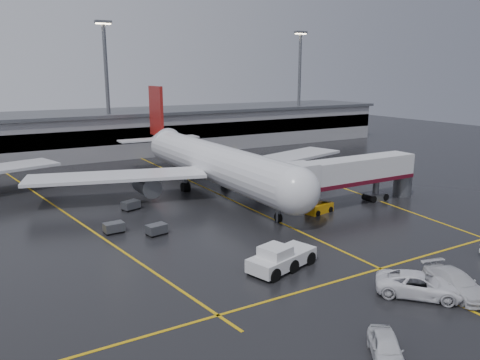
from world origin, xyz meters
TOP-DOWN VIEW (x-y plane):
  - ground at (0.00, 0.00)m, footprint 220.00×220.00m
  - apron_line_centre at (0.00, 0.00)m, footprint 0.25×90.00m
  - apron_line_stop at (0.00, -22.00)m, footprint 60.00×0.25m
  - apron_line_left at (-20.00, 10.00)m, footprint 9.99×69.35m
  - apron_line_right at (18.00, 10.00)m, footprint 7.57×69.64m
  - terminal at (0.00, 47.93)m, footprint 122.00×19.00m
  - light_mast_mid at (-5.00, 42.00)m, footprint 3.00×1.20m
  - light_mast_right at (40.00, 42.00)m, footprint 3.00×1.20m
  - main_airliner at (0.00, 9.70)m, footprint 48.80×45.60m
  - jet_bridge at (11.87, -6.00)m, footprint 19.90×3.40m
  - pushback_tractor at (-7.32, -17.77)m, footprint 6.90×4.28m
  - belt_loader at (6.18, -6.60)m, footprint 3.82×2.29m
  - service_van_a at (-1.27, -26.98)m, footprint 6.42×6.59m
  - service_van_b at (1.40, -28.08)m, footprint 3.72×6.23m
  - service_van_d at (-9.52, -31.38)m, footprint 3.94×4.49m
  - baggage_cart_a at (-13.22, -4.29)m, footprint 2.21×1.65m
  - baggage_cart_b at (-16.81, -1.51)m, footprint 2.07×1.42m
  - baggage_cart_c at (-12.69, 5.82)m, footprint 2.32×1.90m

SIDE VIEW (x-z plane):
  - ground at x=0.00m, z-range 0.00..0.00m
  - apron_line_centre at x=0.00m, z-range 0.00..0.02m
  - apron_line_stop at x=0.00m, z-range 0.00..0.02m
  - apron_line_left at x=-20.00m, z-range 0.00..0.02m
  - apron_line_right at x=18.00m, z-range 0.00..0.02m
  - belt_loader at x=6.18m, z-range -0.58..1.69m
  - baggage_cart_a at x=-13.22m, z-range 0.07..1.19m
  - baggage_cart_b at x=-16.81m, z-range 0.07..1.19m
  - baggage_cart_c at x=-12.69m, z-range 0.07..1.19m
  - service_van_d at x=-9.52m, z-range 0.00..1.46m
  - service_van_b at x=1.40m, z-range 0.00..1.69m
  - service_van_a at x=-1.27m, z-range 0.00..1.75m
  - pushback_tractor at x=-7.32m, z-range -0.23..2.07m
  - jet_bridge at x=11.87m, z-range 0.91..6.96m
  - main_airliner at x=0.00m, z-range -2.84..11.26m
  - terminal at x=0.00m, z-range 0.02..8.62m
  - light_mast_mid at x=-5.00m, z-range 1.75..27.20m
  - light_mast_right at x=40.00m, z-range 1.75..27.20m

